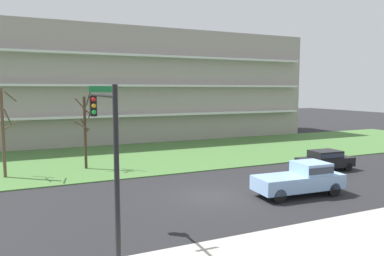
% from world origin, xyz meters
% --- Properties ---
extents(ground, '(160.00, 160.00, 0.00)m').
position_xyz_m(ground, '(0.00, 0.00, 0.00)').
color(ground, '#232326').
extents(sidewalk_curb_near, '(80.00, 4.00, 0.15)m').
position_xyz_m(sidewalk_curb_near, '(0.00, -8.00, 0.07)').
color(sidewalk_curb_near, '#ADA89E').
rests_on(sidewalk_curb_near, ground).
extents(grass_lawn_strip, '(80.00, 16.00, 0.08)m').
position_xyz_m(grass_lawn_strip, '(0.00, 14.00, 0.04)').
color(grass_lawn_strip, '#477238').
rests_on(grass_lawn_strip, ground).
extents(apartment_building, '(50.09, 12.83, 13.45)m').
position_xyz_m(apartment_building, '(0.00, 27.94, 6.72)').
color(apartment_building, '#9E938C').
rests_on(apartment_building, ground).
extents(tree_far_left, '(1.14, 1.99, 6.37)m').
position_xyz_m(tree_far_left, '(-11.30, 9.89, 3.36)').
color(tree_far_left, brown).
rests_on(tree_far_left, ground).
extents(tree_left, '(1.57, 1.41, 6.39)m').
position_xyz_m(tree_left, '(-5.68, 10.48, 3.23)').
color(tree_left, '#423023').
rests_on(tree_left, ground).
extents(pickup_blue_near_left, '(5.51, 2.31, 1.95)m').
position_xyz_m(pickup_blue_near_left, '(4.96, -2.01, 1.02)').
color(pickup_blue_near_left, '#8CB2E0').
rests_on(pickup_blue_near_left, ground).
extents(sedan_black_center_left, '(4.48, 2.01, 1.57)m').
position_xyz_m(sedan_black_center_left, '(11.19, 2.50, 0.87)').
color(sedan_black_center_left, black).
rests_on(sedan_black_center_left, ground).
extents(traffic_signal_mast, '(0.90, 4.87, 6.42)m').
position_xyz_m(traffic_signal_mast, '(-7.05, -5.00, 4.37)').
color(traffic_signal_mast, black).
rests_on(traffic_signal_mast, ground).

